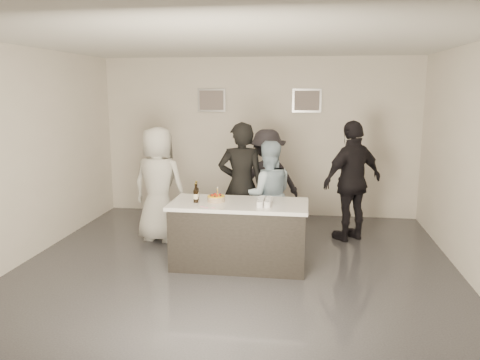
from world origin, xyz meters
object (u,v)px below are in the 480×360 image
at_px(beer_bottle_a, 196,191).
at_px(beer_bottle_b, 196,193).
at_px(person_main_blue, 268,195).
at_px(person_main_black, 241,186).
at_px(bar_counter, 239,234).
at_px(cake, 216,199).
at_px(person_guest_left, 159,185).
at_px(person_guest_back, 267,181).
at_px(person_guest_right, 353,181).

bearing_deg(beer_bottle_a, beer_bottle_b, -80.76).
bearing_deg(person_main_blue, beer_bottle_b, 32.24).
height_order(person_main_black, person_main_blue, person_main_black).
xyz_separation_m(bar_counter, cake, (-0.32, 0.01, 0.49)).
distance_m(person_main_blue, person_guest_left, 1.75).
height_order(person_guest_left, person_guest_back, person_guest_left).
bearing_deg(beer_bottle_b, person_main_black, 60.58).
distance_m(cake, person_guest_back, 1.77).
height_order(cake, person_guest_back, person_guest_back).
relative_size(cake, person_main_blue, 0.14).
relative_size(person_guest_left, person_guest_right, 0.95).
relative_size(beer_bottle_b, person_guest_right, 0.13).
height_order(person_main_black, person_guest_left, person_main_black).
relative_size(bar_counter, cake, 7.82).
bearing_deg(bar_counter, beer_bottle_b, -171.93).
xyz_separation_m(bar_counter, person_main_blue, (0.32, 0.85, 0.38)).
distance_m(beer_bottle_b, person_main_blue, 1.31).
height_order(beer_bottle_a, person_guest_back, person_guest_back).
height_order(bar_counter, person_guest_right, person_guest_right).
relative_size(bar_counter, beer_bottle_a, 7.15).
relative_size(bar_counter, person_main_blue, 1.13).
height_order(beer_bottle_a, person_guest_right, person_guest_right).
distance_m(bar_counter, person_guest_left, 1.76).
relative_size(beer_bottle_a, person_guest_left, 0.14).
xyz_separation_m(cake, person_main_blue, (0.64, 0.84, -0.11)).
xyz_separation_m(cake, person_guest_right, (1.95, 1.40, 0.03)).
distance_m(bar_counter, beer_bottle_b, 0.82).
relative_size(bar_counter, person_main_black, 0.96).
xyz_separation_m(person_main_blue, person_guest_left, (-1.75, 0.07, 0.09)).
bearing_deg(cake, person_main_black, 73.37).
bearing_deg(beer_bottle_b, person_guest_right, 34.02).
bearing_deg(beer_bottle_a, bar_counter, -4.28).
height_order(person_main_blue, person_guest_right, person_guest_right).
distance_m(beer_bottle_a, person_main_black, 0.92).
bearing_deg(person_guest_right, person_main_black, -17.50).
distance_m(cake, beer_bottle_b, 0.29).
height_order(beer_bottle_a, person_guest_left, person_guest_left).
distance_m(beer_bottle_a, person_guest_left, 1.21).
relative_size(beer_bottle_b, person_guest_back, 0.15).
xyz_separation_m(beer_bottle_a, person_guest_right, (2.23, 1.37, -0.06)).
xyz_separation_m(cake, person_guest_left, (-1.11, 0.91, -0.02)).
distance_m(bar_counter, beer_bottle_a, 0.84).
bearing_deg(person_guest_back, person_guest_left, 6.72).
xyz_separation_m(bar_counter, person_guest_left, (-1.42, 0.92, 0.47)).
height_order(cake, person_main_black, person_main_black).
bearing_deg(person_main_black, person_guest_back, -117.45).
relative_size(person_main_black, person_guest_right, 1.00).
bearing_deg(person_guest_back, beer_bottle_a, 45.02).
bearing_deg(beer_bottle_a, cake, -7.26).
bearing_deg(person_guest_right, person_guest_left, -27.95).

